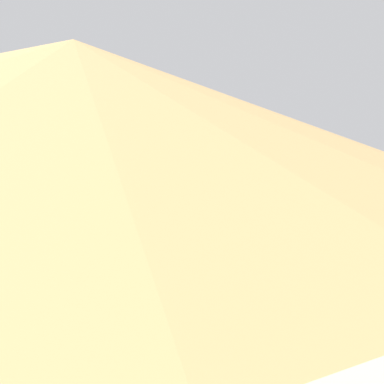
{
  "coord_description": "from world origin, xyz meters",
  "views": [
    {
      "loc": [
        -7.77,
        -5.61,
        2.56
      ],
      "look_at": [
        0.0,
        3.0,
        1.2
      ],
      "focal_mm": 33.78,
      "sensor_mm": 36.0,
      "label": 1
    }
  ],
  "objects_px": {
    "parasol_3": "(199,154)",
    "parasol_6": "(263,155)",
    "bench_1": "(153,187)",
    "lounger_3": "(203,196)",
    "parked_car": "(142,172)",
    "parasol_7": "(373,158)",
    "bench_2": "(166,187)",
    "parasol_5": "(295,152)",
    "parasol_4": "(76,114)"
  },
  "relations": [
    {
      "from": "bench_1",
      "to": "parked_car",
      "type": "relative_size",
      "value": 0.36
    },
    {
      "from": "bench_2",
      "to": "parasol_3",
      "type": "bearing_deg",
      "value": -112.54
    },
    {
      "from": "parasol_4",
      "to": "parasol_5",
      "type": "xyz_separation_m",
      "value": [
        8.83,
        4.46,
        -0.22
      ]
    },
    {
      "from": "parasol_5",
      "to": "bench_2",
      "type": "bearing_deg",
      "value": 71.5
    },
    {
      "from": "parasol_3",
      "to": "parked_car",
      "type": "xyz_separation_m",
      "value": [
        4.74,
        11.43,
        -1.57
      ]
    },
    {
      "from": "parasol_5",
      "to": "lounger_3",
      "type": "bearing_deg",
      "value": 68.4
    },
    {
      "from": "parasol_3",
      "to": "parked_car",
      "type": "relative_size",
      "value": 0.64
    },
    {
      "from": "parasol_7",
      "to": "lounger_3",
      "type": "relative_size",
      "value": 1.29
    },
    {
      "from": "parasol_3",
      "to": "bench_1",
      "type": "bearing_deg",
      "value": 74.55
    },
    {
      "from": "parasol_5",
      "to": "lounger_3",
      "type": "relative_size",
      "value": 1.38
    },
    {
      "from": "parasol_4",
      "to": "parasol_5",
      "type": "bearing_deg",
      "value": 26.8
    },
    {
      "from": "parasol_5",
      "to": "bench_2",
      "type": "distance_m",
      "value": 11.73
    },
    {
      "from": "parasol_5",
      "to": "bench_1",
      "type": "relative_size",
      "value": 1.81
    },
    {
      "from": "parasol_3",
      "to": "parked_car",
      "type": "height_order",
      "value": "parasol_3"
    },
    {
      "from": "parasol_4",
      "to": "parasol_5",
      "type": "distance_m",
      "value": 9.9
    },
    {
      "from": "parasol_6",
      "to": "bench_2",
      "type": "bearing_deg",
      "value": 100.13
    },
    {
      "from": "parasol_6",
      "to": "lounger_3",
      "type": "relative_size",
      "value": 1.34
    },
    {
      "from": "parasol_7",
      "to": "parked_car",
      "type": "distance_m",
      "value": 18.42
    },
    {
      "from": "lounger_3",
      "to": "parasol_7",
      "type": "bearing_deg",
      "value": -84.18
    },
    {
      "from": "parasol_4",
      "to": "bench_2",
      "type": "height_order",
      "value": "parasol_4"
    },
    {
      "from": "lounger_3",
      "to": "parked_car",
      "type": "distance_m",
      "value": 11.1
    },
    {
      "from": "lounger_3",
      "to": "bench_1",
      "type": "bearing_deg",
      "value": 84.93
    },
    {
      "from": "parasol_7",
      "to": "bench_2",
      "type": "distance_m",
      "value": 11.99
    },
    {
      "from": "parasol_4",
      "to": "parasol_6",
      "type": "bearing_deg",
      "value": 34.03
    },
    {
      "from": "parasol_3",
      "to": "parasol_7",
      "type": "height_order",
      "value": "parasol_3"
    },
    {
      "from": "parasol_3",
      "to": "parasol_6",
      "type": "distance_m",
      "value": 3.42
    },
    {
      "from": "parked_car",
      "to": "parasol_5",
      "type": "bearing_deg",
      "value": -109.97
    },
    {
      "from": "bench_2",
      "to": "bench_1",
      "type": "bearing_deg",
      "value": 136.54
    },
    {
      "from": "parasol_3",
      "to": "parasol_6",
      "type": "bearing_deg",
      "value": -18.83
    },
    {
      "from": "parasol_6",
      "to": "parked_car",
      "type": "relative_size",
      "value": 0.64
    },
    {
      "from": "parasol_7",
      "to": "bench_1",
      "type": "xyz_separation_m",
      "value": [
        -0.36,
        12.36,
        -1.95
      ]
    },
    {
      "from": "parasol_3",
      "to": "lounger_3",
      "type": "distance_m",
      "value": 2.56
    },
    {
      "from": "parasol_4",
      "to": "parasol_7",
      "type": "height_order",
      "value": "parasol_4"
    },
    {
      "from": "parasol_6",
      "to": "parasol_4",
      "type": "bearing_deg",
      "value": -145.97
    },
    {
      "from": "parasol_5",
      "to": "parked_car",
      "type": "relative_size",
      "value": 0.66
    },
    {
      "from": "parasol_3",
      "to": "parasol_6",
      "type": "height_order",
      "value": "parasol_3"
    },
    {
      "from": "parked_car",
      "to": "parasol_3",
      "type": "bearing_deg",
      "value": -112.5
    },
    {
      "from": "lounger_3",
      "to": "parasol_5",
      "type": "bearing_deg",
      "value": -111.6
    },
    {
      "from": "bench_2",
      "to": "parasol_4",
      "type": "bearing_deg",
      "value": -129.05
    },
    {
      "from": "parasol_7",
      "to": "bench_1",
      "type": "distance_m",
      "value": 12.52
    },
    {
      "from": "parasol_4",
      "to": "parasol_6",
      "type": "xyz_separation_m",
      "value": [
        13.6,
        9.18,
        -0.42
      ]
    },
    {
      "from": "bench_1",
      "to": "bench_2",
      "type": "bearing_deg",
      "value": -43.46
    },
    {
      "from": "parasol_4",
      "to": "lounger_3",
      "type": "bearing_deg",
      "value": 44.29
    },
    {
      "from": "parasol_3",
      "to": "lounger_3",
      "type": "relative_size",
      "value": 1.33
    },
    {
      "from": "bench_1",
      "to": "lounger_3",
      "type": "bearing_deg",
      "value": -95.07
    },
    {
      "from": "parasol_7",
      "to": "parked_car",
      "type": "bearing_deg",
      "value": 81.19
    },
    {
      "from": "parasol_5",
      "to": "bench_2",
      "type": "xyz_separation_m",
      "value": [
        3.66,
        10.94,
        -2.14
      ]
    },
    {
      "from": "parasol_7",
      "to": "lounger_3",
      "type": "distance_m",
      "value": 7.94
    },
    {
      "from": "bench_2",
      "to": "lounger_3",
      "type": "bearing_deg",
      "value": -103.21
    },
    {
      "from": "bench_1",
      "to": "parked_car",
      "type": "xyz_separation_m",
      "value": [
        3.17,
        5.79,
        0.48
      ]
    }
  ]
}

